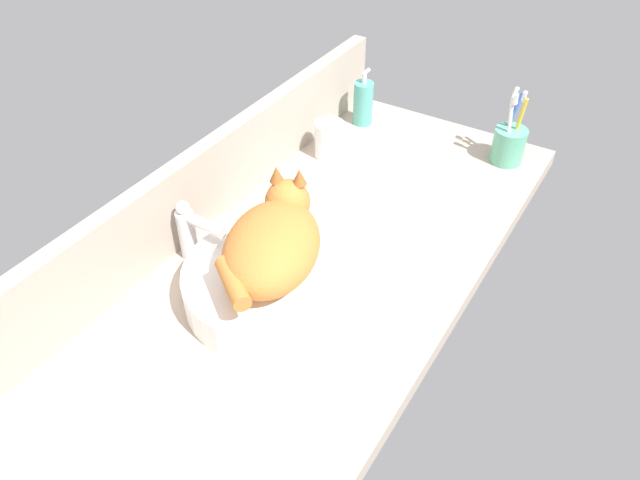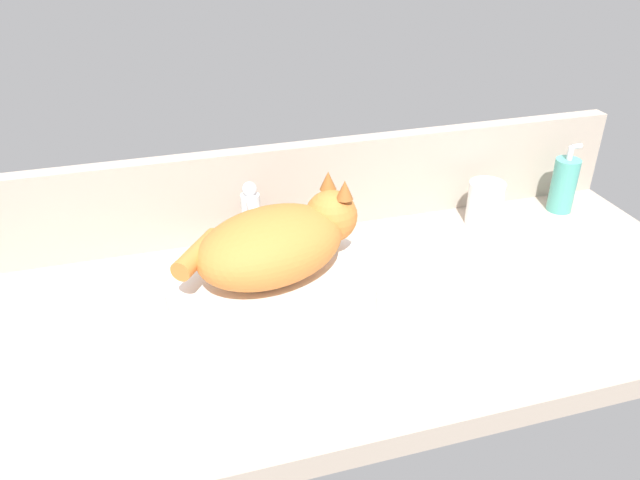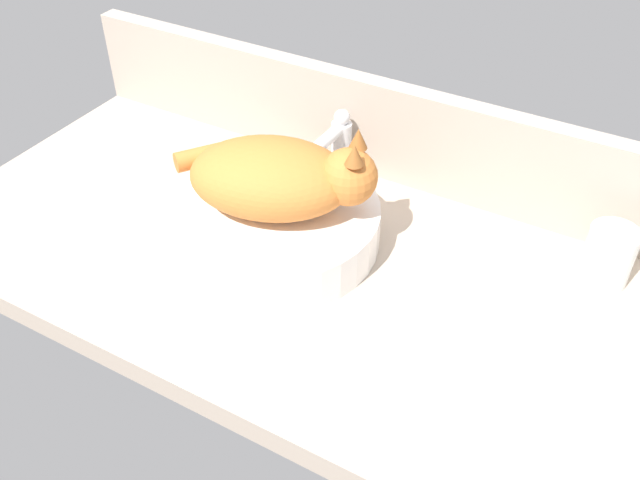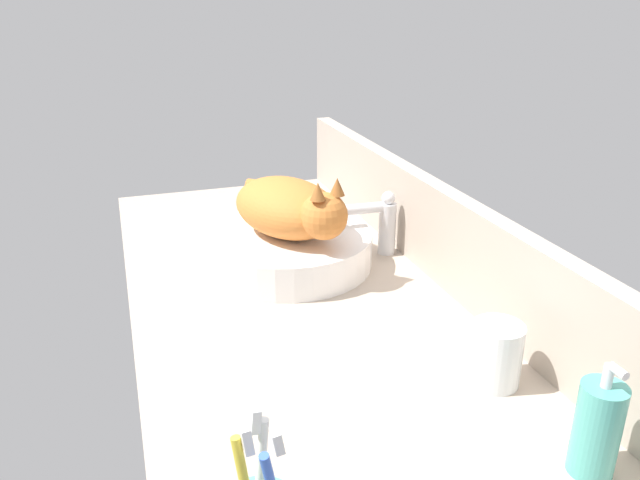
% 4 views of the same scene
% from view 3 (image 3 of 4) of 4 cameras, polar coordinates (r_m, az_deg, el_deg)
% --- Properties ---
extents(ground_plane, '(1.36, 0.60, 0.04)m').
position_cam_3_polar(ground_plane, '(1.11, 1.23, -3.27)').
color(ground_plane, '#B2A08E').
extents(backsplash_panel, '(1.36, 0.04, 0.18)m').
position_cam_3_polar(backsplash_panel, '(1.25, 7.51, 8.08)').
color(backsplash_panel, '#AD9E8E').
rests_on(backsplash_panel, ground_plane).
extents(sink_basin, '(0.34, 0.34, 0.07)m').
position_cam_3_polar(sink_basin, '(1.14, -3.77, 1.30)').
color(sink_basin, white).
rests_on(sink_basin, ground_plane).
extents(cat, '(0.31, 0.25, 0.14)m').
position_cam_3_polar(cat, '(1.08, -3.26, 5.07)').
color(cat, '#CC7533').
rests_on(cat, sink_basin).
extents(faucet, '(0.04, 0.12, 0.14)m').
position_cam_3_polar(faucet, '(1.26, 1.46, 7.63)').
color(faucet, silver).
rests_on(faucet, ground_plane).
extents(water_glass, '(0.07, 0.07, 0.09)m').
position_cam_3_polar(water_glass, '(1.14, 22.03, -1.36)').
color(water_glass, white).
rests_on(water_glass, ground_plane).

